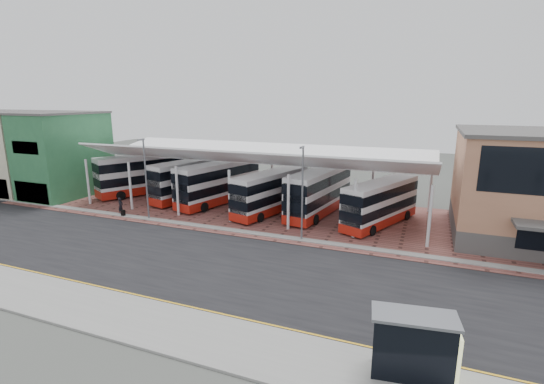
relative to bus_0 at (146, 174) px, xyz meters
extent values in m
plane|color=#434641|center=(21.34, -15.15, -2.51)|extent=(140.00, 140.00, 0.00)
cube|color=black|center=(21.34, -16.15, -2.50)|extent=(120.00, 14.00, 0.02)
cube|color=brown|center=(23.34, -2.15, -2.48)|extent=(72.00, 16.00, 0.06)
cube|color=gray|center=(21.34, -24.15, -2.44)|extent=(120.00, 4.00, 0.14)
cube|color=gray|center=(21.34, -8.95, -2.44)|extent=(120.00, 0.80, 0.14)
cube|color=yellow|center=(21.34, -22.15, -2.49)|extent=(120.00, 0.12, 0.01)
cube|color=yellow|center=(21.34, -21.85, -2.49)|extent=(120.00, 0.12, 0.01)
cylinder|color=silver|center=(-2.66, -6.65, 0.09)|extent=(0.26, 0.26, 5.20)
cylinder|color=silver|center=(-2.66, 4.35, -0.21)|extent=(0.26, 0.26, 4.60)
cylinder|color=silver|center=(3.34, -6.65, 0.09)|extent=(0.26, 0.26, 5.20)
cylinder|color=silver|center=(3.34, 4.35, -0.21)|extent=(0.26, 0.26, 4.60)
cylinder|color=silver|center=(9.34, -6.65, 0.09)|extent=(0.26, 0.26, 5.20)
cylinder|color=silver|center=(9.34, 4.35, -0.21)|extent=(0.26, 0.26, 4.60)
cylinder|color=silver|center=(15.34, -6.65, 0.09)|extent=(0.26, 0.26, 5.20)
cylinder|color=silver|center=(15.34, 4.35, -0.21)|extent=(0.26, 0.26, 4.60)
cylinder|color=silver|center=(21.34, -6.65, 0.09)|extent=(0.26, 0.26, 5.20)
cylinder|color=silver|center=(21.34, 4.35, -0.21)|extent=(0.26, 0.26, 4.60)
cylinder|color=silver|center=(27.34, -6.65, 0.09)|extent=(0.26, 0.26, 5.20)
cylinder|color=silver|center=(27.34, 4.35, -0.21)|extent=(0.26, 0.26, 4.60)
cylinder|color=silver|center=(33.34, -6.65, 0.09)|extent=(0.26, 0.26, 5.20)
cylinder|color=silver|center=(33.34, 4.35, -0.21)|extent=(0.26, 0.26, 4.60)
cube|color=white|center=(15.34, -4.45, 3.59)|extent=(37.00, 4.95, 1.95)
cube|color=white|center=(15.34, 1.15, 3.39)|extent=(37.00, 7.12, 1.43)
cube|color=#307244|center=(-8.66, -4.15, 2.49)|extent=(6.20, 10.00, 10.00)
cube|color=black|center=(-8.66, -9.05, -1.11)|extent=(5.20, 0.20, 2.40)
cube|color=black|center=(-8.66, -9.05, 3.99)|extent=(4.00, 0.20, 1.40)
cube|color=#4D4A49|center=(-8.66, -4.15, 7.59)|extent=(6.40, 10.20, 0.25)
cube|color=beige|center=(-15.16, -4.15, 2.49)|extent=(6.20, 10.00, 10.00)
cube|color=#4D4A49|center=(-15.16, -4.15, 7.59)|extent=(6.40, 10.20, 0.25)
cylinder|color=slate|center=(7.34, -8.85, 1.49)|extent=(0.16, 0.16, 8.00)
cube|color=slate|center=(7.34, -9.15, 5.49)|extent=(0.15, 0.90, 0.15)
cylinder|color=slate|center=(23.34, -8.85, 1.49)|extent=(0.16, 0.16, 8.00)
cube|color=slate|center=(23.34, -9.15, 5.49)|extent=(0.15, 0.90, 0.15)
cube|color=silver|center=(0.01, 0.02, 0.15)|extent=(8.08, 11.77, 4.66)
cube|color=#AA1A0F|center=(0.01, 0.02, -1.75)|extent=(8.14, 11.83, 0.98)
cube|color=black|center=(0.01, 0.02, -0.34)|extent=(8.14, 11.83, 1.03)
cube|color=black|center=(0.01, 0.02, 1.40)|extent=(8.14, 11.83, 1.03)
cube|color=black|center=(-2.81, -5.17, 0.04)|extent=(2.19, 1.26, 3.90)
cylinder|color=black|center=(-3.00, -2.68, -1.91)|extent=(0.78, 1.10, 1.08)
cylinder|color=black|center=(-0.62, -3.98, -1.91)|extent=(0.78, 1.10, 1.08)
cylinder|color=black|center=(0.65, 4.02, -1.91)|extent=(0.78, 1.10, 1.08)
cylinder|color=black|center=(3.03, 2.72, -1.91)|extent=(0.78, 1.10, 1.08)
cube|color=silver|center=(6.82, -0.09, 0.00)|extent=(5.23, 11.50, 4.39)
cube|color=#AA1A0F|center=(6.82, -0.09, -1.79)|extent=(5.28, 11.55, 0.92)
cube|color=black|center=(6.82, -0.09, -0.46)|extent=(5.28, 11.55, 0.97)
cube|color=black|center=(6.82, -0.09, 1.17)|extent=(5.28, 11.55, 0.97)
cube|color=black|center=(5.46, -5.48, -0.10)|extent=(2.25, 0.66, 3.67)
cylinder|color=black|center=(4.71, -3.26, -1.94)|extent=(0.53, 1.06, 1.02)
cylinder|color=black|center=(7.18, -3.88, -1.94)|extent=(0.53, 1.06, 1.02)
cylinder|color=black|center=(6.47, 3.70, -1.94)|extent=(0.53, 1.06, 1.02)
cylinder|color=black|center=(8.94, 3.08, -1.94)|extent=(0.53, 1.06, 1.02)
cube|color=silver|center=(10.85, -0.81, 0.03)|extent=(5.38, 11.65, 4.44)
cube|color=#AA1A0F|center=(10.85, -0.81, -1.78)|extent=(5.43, 11.70, 0.93)
cube|color=black|center=(10.85, -0.81, -0.44)|extent=(5.43, 11.70, 0.98)
cube|color=black|center=(10.85, -0.81, 1.22)|extent=(5.43, 11.70, 0.98)
cube|color=black|center=(9.43, -6.25, -0.07)|extent=(2.27, 0.69, 3.72)
cylinder|color=black|center=(8.68, -4.00, -1.93)|extent=(0.54, 1.07, 1.03)
cylinder|color=black|center=(11.18, -4.65, -1.93)|extent=(0.54, 1.07, 1.03)
cylinder|color=black|center=(10.53, 3.04, -1.93)|extent=(0.54, 1.07, 1.03)
cylinder|color=black|center=(13.03, 2.38, -1.93)|extent=(0.54, 1.07, 1.03)
cube|color=silver|center=(17.85, -2.15, -0.17)|extent=(5.03, 10.72, 4.09)
cube|color=#AA1A0F|center=(17.85, -2.15, -1.83)|extent=(5.08, 10.76, 0.86)
cube|color=black|center=(17.85, -2.15, -0.60)|extent=(5.08, 10.76, 0.90)
cube|color=black|center=(17.85, -2.15, 0.93)|extent=(5.08, 10.76, 0.90)
cube|color=black|center=(16.49, -7.16, -0.26)|extent=(2.09, 0.65, 3.42)
cylinder|color=black|center=(15.83, -5.07, -1.97)|extent=(0.51, 0.99, 0.95)
cylinder|color=black|center=(18.12, -5.70, -1.97)|extent=(0.51, 0.99, 0.95)
cylinder|color=black|center=(17.58, 1.39, -1.97)|extent=(0.51, 0.99, 0.95)
cylinder|color=black|center=(19.87, 0.76, -1.97)|extent=(0.51, 0.99, 0.95)
cube|color=silver|center=(22.65, -0.75, 0.00)|extent=(4.27, 11.50, 4.39)
cube|color=#AA1A0F|center=(22.65, -0.75, -1.79)|extent=(4.32, 11.54, 0.92)
cube|color=black|center=(22.65, -0.75, -0.46)|extent=(4.32, 11.54, 0.97)
cube|color=black|center=(22.65, -0.75, 1.18)|extent=(4.32, 11.54, 0.97)
cube|color=black|center=(21.78, -6.25, -0.10)|extent=(2.29, 0.46, 3.68)
cylinder|color=black|center=(20.82, -4.11, -1.94)|extent=(0.44, 1.05, 1.02)
cylinder|color=black|center=(23.35, -4.51, -1.94)|extent=(0.44, 1.05, 1.02)
cylinder|color=black|center=(21.95, 3.00, -1.94)|extent=(0.44, 1.05, 1.02)
cylinder|color=black|center=(24.47, 2.60, -1.94)|extent=(0.44, 1.05, 1.02)
cube|color=silver|center=(29.02, -2.14, -0.23)|extent=(6.08, 10.25, 3.97)
cube|color=#AA1A0F|center=(29.02, -2.14, -1.85)|extent=(6.12, 10.30, 0.83)
cube|color=black|center=(29.02, -2.14, -0.65)|extent=(6.12, 10.30, 0.88)
cube|color=black|center=(29.02, -2.14, 0.83)|extent=(6.12, 10.30, 0.88)
cube|color=black|center=(27.06, -6.78, -0.33)|extent=(1.95, 0.89, 3.32)
cylinder|color=black|center=(26.69, -4.69, -1.99)|extent=(0.60, 0.95, 0.92)
cylinder|color=black|center=(28.82, -5.58, -1.99)|extent=(0.60, 0.95, 0.92)
cylinder|color=black|center=(29.22, 1.30, -1.99)|extent=(0.60, 0.95, 0.92)
cylinder|color=black|center=(31.34, 0.40, -1.99)|extent=(0.60, 0.95, 0.92)
imported|color=black|center=(3.53, -8.53, -1.57)|extent=(0.54, 0.71, 1.75)
cube|color=black|center=(4.33, -9.11, -2.12)|extent=(0.39, 0.28, 0.66)
cube|color=black|center=(32.93, -23.98, -1.00)|extent=(3.28, 0.59, 2.74)
cube|color=slate|center=(32.84, -23.33, 0.43)|extent=(3.71, 2.12, 0.13)
cylinder|color=slate|center=(31.23, -22.89, -1.00)|extent=(0.12, 0.12, 2.74)
cylinder|color=slate|center=(34.27, -22.47, -1.00)|extent=(0.12, 0.12, 2.74)
cube|color=#B1B979|center=(34.58, -23.09, -1.16)|extent=(0.33, 1.22, 2.19)
camera|label=1|loc=(32.77, -39.31, 9.33)|focal=26.00mm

